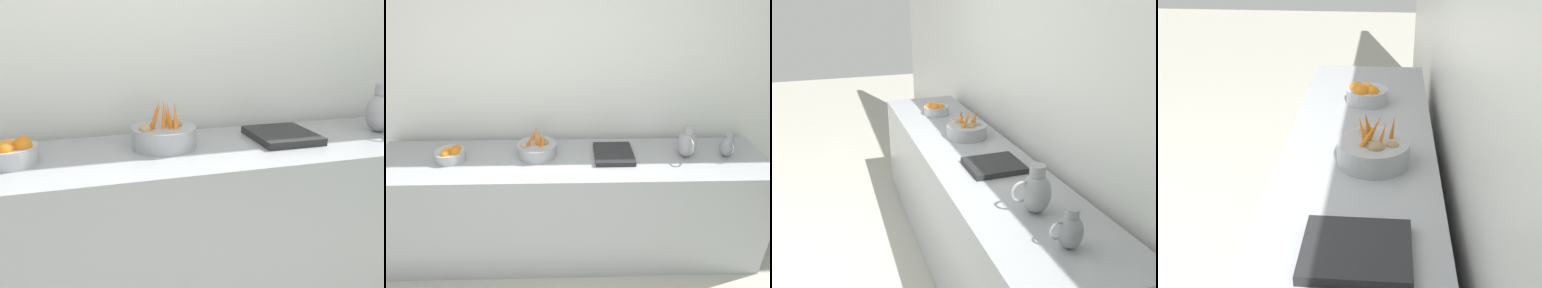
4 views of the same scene
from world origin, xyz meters
The scene contains 6 objects.
tile_wall_left centered at (-1.95, 0.49, 1.50)m, with size 0.10×8.39×3.00m, color white.
prep_counter centered at (-1.50, -0.01, 0.46)m, with size 0.67×3.08×0.92m, color #9EA0A5.
vegetable_colander centered at (-1.57, -0.26, 0.98)m, with size 0.30×0.30×0.23m.
orange_bowl centered at (-1.51, -0.92, 0.97)m, with size 0.22×0.22×0.12m.
metal_pitcher_tall centered at (-1.52, 0.89, 1.04)m, with size 0.21×0.15×0.25m.
counter_sink_basin centered at (-1.54, 0.33, 0.94)m, with size 0.34×0.30×0.04m, color #232326.
Camera 1 is at (0.29, -0.66, 1.51)m, focal length 39.63 mm.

